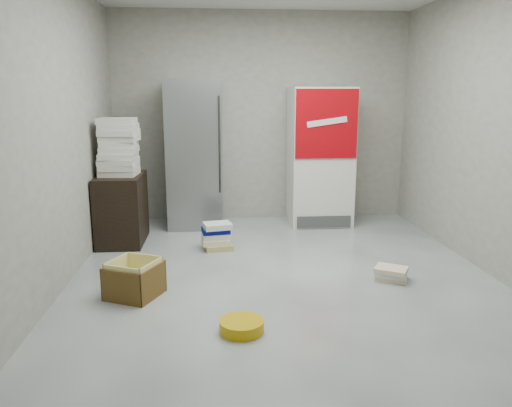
{
  "coord_description": "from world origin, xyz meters",
  "views": [
    {
      "loc": [
        -0.62,
        -4.38,
        1.7
      ],
      "look_at": [
        -0.21,
        0.7,
        0.59
      ],
      "focal_mm": 35.0,
      "sensor_mm": 36.0,
      "label": 1
    }
  ],
  "objects_px": {
    "phonebook_stack_main": "(217,236)",
    "wood_shelf": "(122,209)",
    "steel_fridge": "(195,154)",
    "cardboard_box": "(134,281)",
    "coke_cooler": "(320,156)"
  },
  "relations": [
    {
      "from": "phonebook_stack_main",
      "to": "cardboard_box",
      "type": "xyz_separation_m",
      "value": [
        -0.71,
        -1.29,
        -0.02
      ]
    },
    {
      "from": "steel_fridge",
      "to": "phonebook_stack_main",
      "type": "xyz_separation_m",
      "value": [
        0.27,
        -1.1,
        -0.8
      ]
    },
    {
      "from": "coke_cooler",
      "to": "cardboard_box",
      "type": "height_order",
      "value": "coke_cooler"
    },
    {
      "from": "coke_cooler",
      "to": "phonebook_stack_main",
      "type": "bearing_deg",
      "value": -141.66
    },
    {
      "from": "phonebook_stack_main",
      "to": "wood_shelf",
      "type": "bearing_deg",
      "value": 155.82
    },
    {
      "from": "steel_fridge",
      "to": "coke_cooler",
      "type": "bearing_deg",
      "value": -0.18
    },
    {
      "from": "steel_fridge",
      "to": "cardboard_box",
      "type": "xyz_separation_m",
      "value": [
        -0.44,
        -2.39,
        -0.82
      ]
    },
    {
      "from": "cardboard_box",
      "to": "wood_shelf",
      "type": "bearing_deg",
      "value": 128.0
    },
    {
      "from": "wood_shelf",
      "to": "cardboard_box",
      "type": "height_order",
      "value": "wood_shelf"
    },
    {
      "from": "steel_fridge",
      "to": "cardboard_box",
      "type": "distance_m",
      "value": 2.56
    },
    {
      "from": "cardboard_box",
      "to": "coke_cooler",
      "type": "bearing_deg",
      "value": 73.55
    },
    {
      "from": "steel_fridge",
      "to": "wood_shelf",
      "type": "xyz_separation_m",
      "value": [
        -0.83,
        -0.73,
        -0.55
      ]
    },
    {
      "from": "steel_fridge",
      "to": "phonebook_stack_main",
      "type": "distance_m",
      "value": 1.38
    },
    {
      "from": "coke_cooler",
      "to": "steel_fridge",
      "type": "bearing_deg",
      "value": 179.82
    },
    {
      "from": "wood_shelf",
      "to": "phonebook_stack_main",
      "type": "height_order",
      "value": "wood_shelf"
    }
  ]
}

